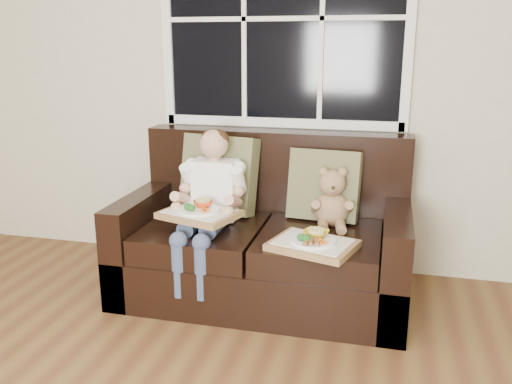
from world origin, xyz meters
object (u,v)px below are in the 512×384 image
(loveseat, at_px, (265,244))
(tray_left, at_px, (200,212))
(tray_right, at_px, (313,243))
(teddy_bear, at_px, (331,202))
(child, at_px, (210,193))

(loveseat, xyz_separation_m, tray_left, (-0.32, -0.28, 0.26))
(loveseat, distance_m, tray_right, 0.53)
(tray_left, bearing_deg, tray_right, 9.66)
(teddy_bear, bearing_deg, loveseat, 175.89)
(tray_right, bearing_deg, child, 175.71)
(teddy_bear, bearing_deg, tray_right, -105.89)
(tray_right, bearing_deg, teddy_bear, 99.43)
(loveseat, xyz_separation_m, teddy_bear, (0.39, 0.03, 0.29))
(teddy_bear, bearing_deg, tray_left, -165.34)
(loveseat, distance_m, teddy_bear, 0.49)
(child, distance_m, tray_left, 0.17)
(tray_right, bearing_deg, tray_left, -171.13)
(tray_left, xyz_separation_m, tray_right, (0.66, -0.09, -0.09))
(teddy_bear, xyz_separation_m, tray_left, (-0.71, -0.31, -0.02))
(child, bearing_deg, loveseat, 21.01)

